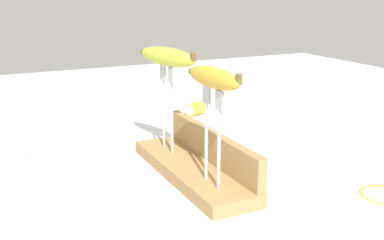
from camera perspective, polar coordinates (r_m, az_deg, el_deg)
The scene contains 9 objects.
ground_plane at distance 1.06m, azimuth 0.00°, elevation -6.73°, with size 3.00×3.00×0.00m, color silver.
wooden_board at distance 1.05m, azimuth 0.00°, elevation -6.01°, with size 0.41×0.12×0.03m, color #A87F4C.
board_backstop at distance 1.05m, azimuth 2.34°, elevation -3.12°, with size 0.40×0.02×0.07m, color #A87F4C.
fork_stand_left at distance 1.10m, azimuth -2.93°, elevation 2.27°, with size 0.07×0.01×0.20m.
fork_stand_right at distance 0.91m, azimuth 2.47°, elevation -0.91°, with size 0.08×0.01×0.19m.
banana_raised_left at distance 1.08m, azimuth -3.00°, elevation 7.54°, with size 0.20×0.09×0.04m.
banana_raised_right at distance 0.89m, azimuth 2.55°, elevation 5.07°, with size 0.17×0.05×0.04m.
fork_fallen_near at distance 1.27m, azimuth -18.09°, elevation -3.40°, with size 0.15×0.15×0.01m.
banana_chunk_near at distance 1.54m, azimuth 0.38°, elevation 1.35°, with size 0.06×0.06×0.04m.
Camera 1 is at (0.88, -0.43, 0.40)m, focal length 44.80 mm.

